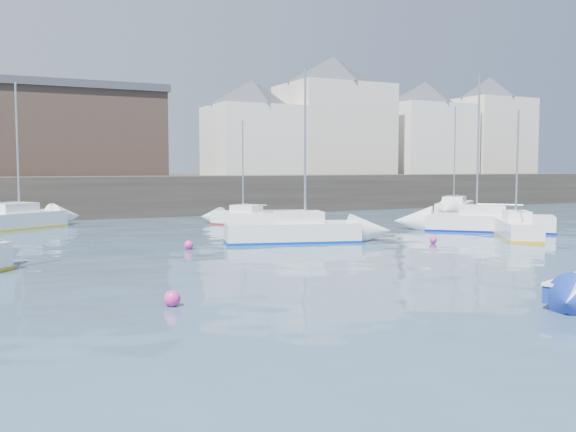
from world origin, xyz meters
name	(u,v)px	position (x,y,z in m)	size (l,w,h in m)	color
water	(477,298)	(0.00, 0.00, 0.00)	(220.00, 220.00, 0.00)	#2D4760
quay_wall	(155,196)	(0.00, 35.00, 1.50)	(90.00, 5.00, 3.00)	#28231E
land_strip	(109,190)	(0.00, 53.00, 1.40)	(90.00, 32.00, 2.80)	#28231E
bldg_east_a	(334,116)	(20.00, 42.00, 8.81)	(13.36, 13.36, 11.80)	beige
bldg_east_b	(425,128)	(31.00, 41.50, 7.87)	(11.88, 11.88, 9.95)	white
bldg_east_c	(489,126)	(40.00, 41.50, 8.37)	(11.14, 11.14, 10.95)	beige
bldg_east_d	(253,127)	(11.00, 41.50, 7.36)	(11.14, 11.14, 8.95)	white
warehouse	(58,132)	(-6.00, 43.00, 6.62)	(16.40, 10.40, 7.60)	#3D2D26
sailboat_b	(293,231)	(1.41, 14.31, 0.55)	(6.90, 3.82, 8.46)	white
sailboat_c	(517,228)	(12.74, 10.79, 0.51)	(4.22, 5.08, 6.66)	white
sailboat_d	(488,222)	(13.88, 14.07, 0.54)	(6.65, 6.48, 8.97)	white
sailboat_f	(249,218)	(3.09, 23.76, 0.47)	(4.08, 5.18, 6.62)	white
sailboat_g	(455,207)	(22.49, 26.80, 0.48)	(6.51, 6.00, 8.51)	white
sailboat_h	(10,220)	(-10.64, 27.47, 0.57)	(6.84, 5.52, 8.70)	white
buoy_near	(172,306)	(-8.02, 2.78, 0.00)	(0.45, 0.45, 0.45)	#DC2C94
buoy_mid	(433,243)	(7.33, 10.89, 0.00)	(0.37, 0.37, 0.37)	#DC2C94
buoy_far	(189,249)	(-3.98, 14.03, 0.00)	(0.42, 0.42, 0.42)	#DC2C94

